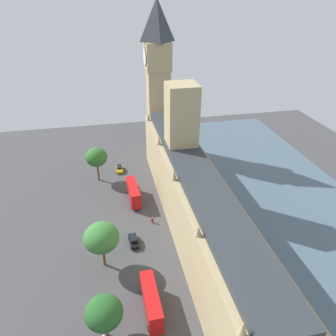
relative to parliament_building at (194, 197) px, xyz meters
name	(u,v)px	position (x,y,z in m)	size (l,w,h in m)	color
ground_plane	(186,233)	(1.99, 1.49, -9.11)	(149.94, 149.94, 0.00)	#424244
river_thames	(305,216)	(-29.55, 1.49, -8.99)	(37.42, 134.95, 0.25)	#475B6B
parliament_building	(194,197)	(0.00, 0.00, 0.00)	(11.02, 79.94, 31.94)	tan
clock_tower	(158,78)	(0.13, -44.14, 16.62)	(8.04, 8.04, 49.79)	tan
car_yellow_cab_trailing	(119,168)	(15.19, -31.88, -8.22)	(2.04, 4.44, 1.74)	gold
double_decker_bus_far_end	(133,192)	(12.57, -14.79, -6.48)	(3.07, 10.61, 4.75)	red
car_black_leading	(134,240)	(14.54, 2.33, -8.22)	(2.12, 4.83, 1.74)	black
double_decker_bus_midblock	(151,301)	(13.35, 20.52, -6.48)	(2.83, 10.55, 4.75)	red
pedestrian_kerbside	(153,220)	(9.09, -4.09, -8.35)	(0.67, 0.59, 1.70)	maroon
plane_tree_opposite_hall	(96,157)	(21.72, -27.57, -1.28)	(6.45, 6.45, 10.61)	brown
plane_tree_by_river_gate	(104,313)	(21.44, 23.66, -3.29)	(6.22, 6.22, 8.49)	brown
plane_tree_under_trees	(101,238)	(21.23, 7.56, -1.66)	(7.19, 7.19, 10.54)	brown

